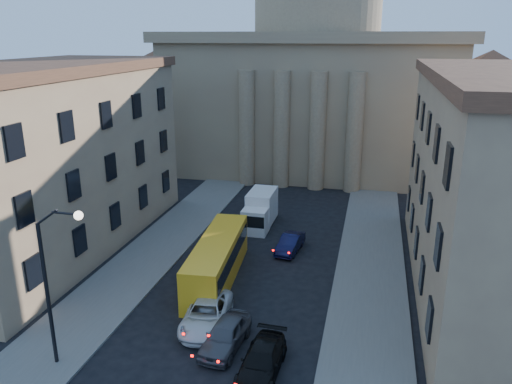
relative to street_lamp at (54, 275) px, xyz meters
The scene contains 11 objects.
sidewalk_left 11.38m from the street_lamp, 98.71° to the left, with size 5.00×60.00×0.15m, color #5B5953.
sidewalk_right 19.14m from the street_lamp, 32.88° to the left, with size 5.00×60.00×0.15m, color #5B5953.
church 48.43m from the street_lamp, 81.65° to the left, with size 68.02×28.76×36.60m.
building_left 17.36m from the street_lamp, 125.62° to the left, with size 11.60×26.60×14.70m.
street_lamp is the anchor object (origin of this frame).
car_left_mid 9.24m from the street_lamp, 41.74° to the left, with size 2.54×5.51×1.53m, color silver.
car_right_mid 11.35m from the street_lamp, 10.17° to the left, with size 1.96×4.82×1.40m, color black.
car_right_far 9.64m from the street_lamp, 24.39° to the left, with size 1.85×4.60×1.57m, color #46454A.
car_right_distant 19.93m from the street_lamp, 62.08° to the left, with size 1.44×4.14×1.36m, color black.
city_bus 12.70m from the street_lamp, 66.38° to the left, with size 3.26×10.83×3.01m.
box_truck 23.04m from the street_lamp, 76.11° to the left, with size 2.26×5.62×3.08m.
Camera 1 is at (8.02, -11.43, 16.73)m, focal length 35.00 mm.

